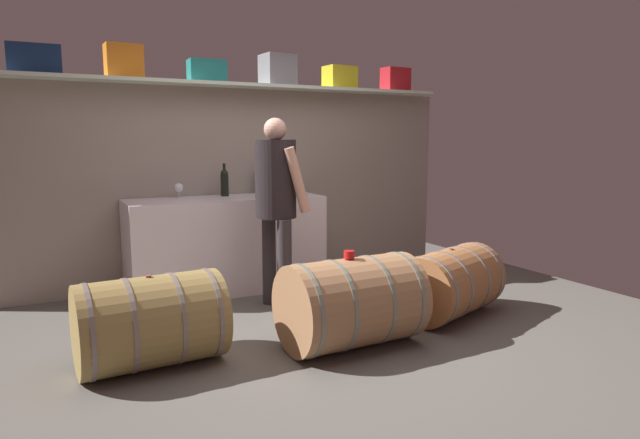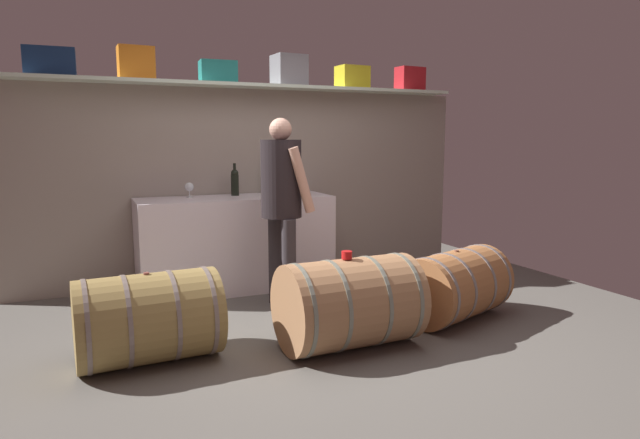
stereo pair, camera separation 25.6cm
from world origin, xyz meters
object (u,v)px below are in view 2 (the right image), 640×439
Objects in this scene: toolcase_orange at (136,63)px; winemaker_pouring at (282,193)px; toolcase_teal at (218,72)px; toolcase_yellow at (352,77)px; toolcase_grey at (289,71)px; work_cabinet at (236,243)px; wine_bottle_amber at (294,181)px; wine_barrel_far at (455,285)px; toolcase_red at (410,79)px; wine_bottle_green at (270,179)px; wine_barrel_near at (349,303)px; wine_bottle_dark at (235,182)px; wine_barrel_flank at (148,318)px; tasting_cup at (347,255)px; wine_glass at (189,187)px; toolcase_navy at (50,62)px.

winemaker_pouring is at bearing -45.71° from toolcase_orange.
toolcase_yellow is (1.44, 0.00, 0.01)m from toolcase_teal.
toolcase_teal is 0.73m from toolcase_grey.
toolcase_yellow is at bearing 9.36° from work_cabinet.
winemaker_pouring is at bearing -120.52° from wine_bottle_amber.
work_cabinet is 1.79× the size of wine_barrel_far.
wine_bottle_green is at bearing 175.53° from toolcase_red.
toolcase_red reaches higher than wine_barrel_near.
winemaker_pouring is at bearing 123.56° from wine_barrel_far.
toolcase_teal is at bearing 144.47° from wine_bottle_dark.
toolcase_orange is at bearing 162.43° from wine_bottle_amber.
wine_barrel_flank is 12.39× the size of tasting_cup.
wine_barrel_far is (1.38, -1.61, -0.17)m from work_cabinet.
winemaker_pouring is (-0.11, 1.06, 0.68)m from wine_barrel_near.
wine_bottle_dark is 2.33m from wine_barrel_far.
wine_bottle_dark is 0.94× the size of wine_bottle_amber.
wine_glass is 0.15× the size of wine_barrel_near.
wine_bottle_amber is 0.21× the size of winemaker_pouring.
toolcase_teal is 1.65m from work_cabinet.
wine_bottle_amber is at bearing -32.68° from toolcase_teal.
toolcase_grey reaches higher than toolcase_orange.
wine_bottle_green is (-0.22, -0.00, -1.08)m from toolcase_grey.
toolcase_grey is 1.02× the size of toolcase_red.
toolcase_orange is 2.75m from tasting_cup.
wine_bottle_dark is 0.33× the size of wine_barrel_near.
tasting_cup is at bearing -135.68° from toolcase_red.
toolcase_grey is 0.34× the size of wine_barrel_flank.
toolcase_yellow is 0.94× the size of wine_bottle_green.
toolcase_teal reaches higher than wine_barrel_near.
toolcase_grey is 1.81m from work_cabinet.
wine_barrel_near is (-1.75, -2.03, -1.79)m from toolcase_red.
wine_bottle_dark is (0.04, 0.14, 0.59)m from work_cabinet.
toolcase_orange is 1.65m from wine_bottle_green.
winemaker_pouring is (-0.43, -0.97, -1.13)m from toolcase_grey.
wine_bottle_green is 0.99m from winemaker_pouring.
wine_barrel_far is (2.90, -1.84, -1.82)m from toolcase_navy.
wine_bottle_amber reaches higher than wine_glass.
toolcase_navy is 1.58m from wine_glass.
wine_bottle_green is at bearing 86.62° from tasting_cup.
wine_bottle_dark reaches higher than tasting_cup.
toolcase_yellow reaches higher than wine_barrel_flank.
wine_barrel_flank is (-0.99, -1.52, -0.15)m from work_cabinet.
toolcase_navy is 2.57m from wine_barrel_flank.
tasting_cup is (-1.06, -2.03, -1.43)m from toolcase_yellow.
wine_barrel_far is at bearing -115.45° from toolcase_red.
toolcase_red reaches higher than wine_bottle_dark.
wine_bottle_amber is at bearing 145.20° from winemaker_pouring.
toolcase_yellow reaches higher than wine_glass.
work_cabinet is (0.83, -0.22, -1.68)m from toolcase_orange.
wine_bottle_green reaches higher than wine_glass.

